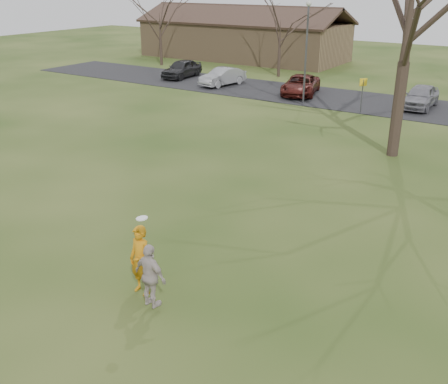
{
  "coord_description": "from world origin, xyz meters",
  "views": [
    {
      "loc": [
        8.01,
        -8.23,
        7.5
      ],
      "look_at": [
        0.0,
        4.0,
        1.5
      ],
      "focal_mm": 41.83,
      "sensor_mm": 36.0,
      "label": 1
    }
  ],
  "objects_px": {
    "car_0": "(182,69)",
    "car_1": "(223,77)",
    "building": "(243,38)",
    "catching_play": "(151,276)",
    "lamp_post": "(307,40)",
    "car_4": "(421,96)",
    "player_defender": "(141,260)",
    "car_2": "(301,85)"
  },
  "relations": [
    {
      "from": "car_2",
      "to": "lamp_post",
      "type": "relative_size",
      "value": 0.74
    },
    {
      "from": "catching_play",
      "to": "lamp_post",
      "type": "distance_m",
      "value": 23.91
    },
    {
      "from": "car_0",
      "to": "car_1",
      "type": "distance_m",
      "value": 4.68
    },
    {
      "from": "car_0",
      "to": "building",
      "type": "distance_m",
      "value": 12.59
    },
    {
      "from": "car_4",
      "to": "building",
      "type": "xyz_separation_m",
      "value": [
        -20.62,
        12.77,
        1.19
      ]
    },
    {
      "from": "player_defender",
      "to": "building",
      "type": "distance_m",
      "value": 42.75
    },
    {
      "from": "car_1",
      "to": "catching_play",
      "type": "distance_m",
      "value": 28.73
    },
    {
      "from": "player_defender",
      "to": "car_0",
      "type": "bearing_deg",
      "value": 128.95
    },
    {
      "from": "player_defender",
      "to": "car_0",
      "type": "relative_size",
      "value": 0.45
    },
    {
      "from": "car_2",
      "to": "car_4",
      "type": "relative_size",
      "value": 1.14
    },
    {
      "from": "lamp_post",
      "to": "building",
      "type": "bearing_deg",
      "value": 132.09
    },
    {
      "from": "car_0",
      "to": "car_2",
      "type": "bearing_deg",
      "value": -8.42
    },
    {
      "from": "car_1",
      "to": "car_4",
      "type": "xyz_separation_m",
      "value": [
        14.27,
        0.6,
        0.06
      ]
    },
    {
      "from": "car_2",
      "to": "car_4",
      "type": "height_order",
      "value": "car_4"
    },
    {
      "from": "car_1",
      "to": "catching_play",
      "type": "height_order",
      "value": "catching_play"
    },
    {
      "from": "car_4",
      "to": "building",
      "type": "distance_m",
      "value": 24.29
    },
    {
      "from": "car_4",
      "to": "lamp_post",
      "type": "xyz_separation_m",
      "value": [
        -6.62,
        -2.73,
        3.23
      ]
    },
    {
      "from": "car_4",
      "to": "catching_play",
      "type": "height_order",
      "value": "catching_play"
    },
    {
      "from": "building",
      "to": "car_4",
      "type": "bearing_deg",
      "value": -31.76
    },
    {
      "from": "building",
      "to": "car_1",
      "type": "bearing_deg",
      "value": -64.58
    },
    {
      "from": "building",
      "to": "lamp_post",
      "type": "xyz_separation_m",
      "value": [
        14.0,
        -15.5,
        2.04
      ]
    },
    {
      "from": "car_0",
      "to": "player_defender",
      "type": "bearing_deg",
      "value": -58.76
    },
    {
      "from": "car_0",
      "to": "car_4",
      "type": "relative_size",
      "value": 1.02
    },
    {
      "from": "player_defender",
      "to": "car_4",
      "type": "relative_size",
      "value": 0.45
    },
    {
      "from": "player_defender",
      "to": "building",
      "type": "xyz_separation_m",
      "value": [
        -19.97,
        37.78,
        1.0
      ]
    },
    {
      "from": "player_defender",
      "to": "building",
      "type": "bearing_deg",
      "value": 121.16
    },
    {
      "from": "player_defender",
      "to": "car_1",
      "type": "bearing_deg",
      "value": 122.45
    },
    {
      "from": "lamp_post",
      "to": "car_1",
      "type": "bearing_deg",
      "value": 164.42
    },
    {
      "from": "car_1",
      "to": "catching_play",
      "type": "bearing_deg",
      "value": -49.09
    },
    {
      "from": "car_2",
      "to": "car_4",
      "type": "bearing_deg",
      "value": -12.26
    },
    {
      "from": "car_1",
      "to": "building",
      "type": "xyz_separation_m",
      "value": [
        -6.35,
        13.37,
        1.25
      ]
    },
    {
      "from": "car_0",
      "to": "catching_play",
      "type": "relative_size",
      "value": 1.76
    },
    {
      "from": "building",
      "to": "lamp_post",
      "type": "relative_size",
      "value": 3.29
    },
    {
      "from": "player_defender",
      "to": "building",
      "type": "height_order",
      "value": "building"
    },
    {
      "from": "car_4",
      "to": "catching_play",
      "type": "distance_m",
      "value": 25.49
    },
    {
      "from": "building",
      "to": "car_0",
      "type": "bearing_deg",
      "value": -81.86
    },
    {
      "from": "car_0",
      "to": "building",
      "type": "height_order",
      "value": "building"
    },
    {
      "from": "car_0",
      "to": "car_2",
      "type": "relative_size",
      "value": 0.9
    },
    {
      "from": "car_2",
      "to": "catching_play",
      "type": "relative_size",
      "value": 1.96
    },
    {
      "from": "car_2",
      "to": "catching_play",
      "type": "xyz_separation_m",
      "value": [
        8.02,
        -25.08,
        0.28
      ]
    },
    {
      "from": "car_2",
      "to": "car_0",
      "type": "bearing_deg",
      "value": 160.8
    },
    {
      "from": "building",
      "to": "lamp_post",
      "type": "bearing_deg",
      "value": -47.91
    }
  ]
}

